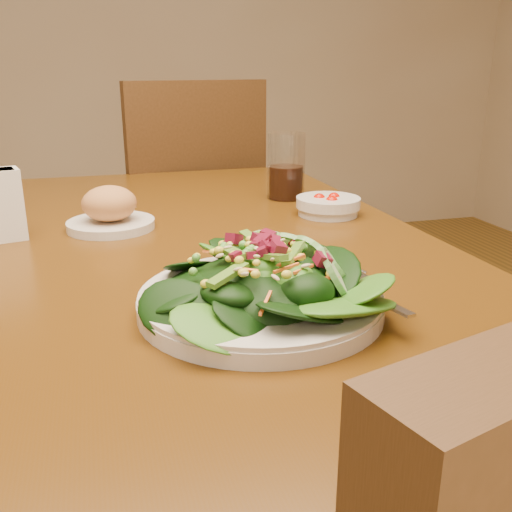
# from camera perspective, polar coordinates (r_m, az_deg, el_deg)

# --- Properties ---
(dining_table) EXTENTS (0.90, 1.40, 0.75)m
(dining_table) POSITION_cam_1_polar(r_m,az_deg,el_deg) (1.02, -7.79, -4.17)
(dining_table) COLOR #452707
(dining_table) RESTS_ON ground_plane
(chair_far) EXTENTS (0.55, 0.55, 1.00)m
(chair_far) POSITION_cam_1_polar(r_m,az_deg,el_deg) (1.91, -7.12, 2.88)
(chair_far) COLOR #432814
(chair_far) RESTS_ON ground_plane
(salad_plate) EXTENTS (0.30, 0.30, 0.09)m
(salad_plate) POSITION_cam_1_polar(r_m,az_deg,el_deg) (0.70, 1.26, -2.94)
(salad_plate) COLOR silver
(salad_plate) RESTS_ON dining_table
(bread_plate) EXTENTS (0.16, 0.16, 0.08)m
(bread_plate) POSITION_cam_1_polar(r_m,az_deg,el_deg) (1.09, -14.39, 4.33)
(bread_plate) COLOR silver
(bread_plate) RESTS_ON dining_table
(tomato_bowl) EXTENTS (0.13, 0.13, 0.04)m
(tomato_bowl) POSITION_cam_1_polar(r_m,az_deg,el_deg) (1.17, 7.22, 5.03)
(tomato_bowl) COLOR silver
(tomato_bowl) RESTS_ON dining_table
(drinking_glass) EXTENTS (0.08, 0.08, 0.15)m
(drinking_glass) POSITION_cam_1_polar(r_m,az_deg,el_deg) (1.31, 3.03, 8.50)
(drinking_glass) COLOR silver
(drinking_glass) RESTS_ON dining_table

